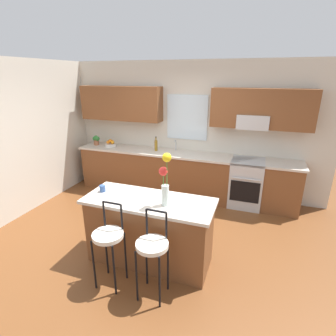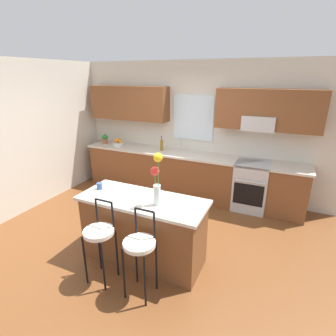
{
  "view_description": "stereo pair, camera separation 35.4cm",
  "coord_description": "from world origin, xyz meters",
  "px_view_note": "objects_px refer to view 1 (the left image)",
  "views": [
    {
      "loc": [
        1.42,
        -3.22,
        2.42
      ],
      "look_at": [
        0.09,
        0.55,
        1.0
      ],
      "focal_mm": 28.1,
      "sensor_mm": 36.0,
      "label": 1
    },
    {
      "loc": [
        1.75,
        -3.09,
        2.42
      ],
      "look_at": [
        0.09,
        0.55,
        1.0
      ],
      "focal_mm": 28.1,
      "sensor_mm": 36.0,
      "label": 2
    }
  ],
  "objects_px": {
    "kitchen_island": "(150,230)",
    "fruit_bowl_oranges": "(111,144)",
    "bar_stool_near": "(109,238)",
    "mug_ceramic": "(103,188)",
    "bar_stool_middle": "(152,248)",
    "oven_range": "(246,183)",
    "flower_vase": "(165,179)",
    "potted_plant_small": "(96,140)",
    "bottle_olive_oil": "(156,145)"
  },
  "relations": [
    {
      "from": "kitchen_island",
      "to": "fruit_bowl_oranges",
      "type": "distance_m",
      "value": 2.89
    },
    {
      "from": "bar_stool_near",
      "to": "mug_ceramic",
      "type": "relative_size",
      "value": 11.58
    },
    {
      "from": "bar_stool_middle",
      "to": "oven_range",
      "type": "bearing_deg",
      "value": 72.85
    },
    {
      "from": "flower_vase",
      "to": "potted_plant_small",
      "type": "relative_size",
      "value": 3.06
    },
    {
      "from": "fruit_bowl_oranges",
      "to": "oven_range",
      "type": "bearing_deg",
      "value": -0.54
    },
    {
      "from": "flower_vase",
      "to": "potted_plant_small",
      "type": "distance_m",
      "value": 3.33
    },
    {
      "from": "bar_stool_near",
      "to": "fruit_bowl_oranges",
      "type": "relative_size",
      "value": 4.34
    },
    {
      "from": "bar_stool_middle",
      "to": "bottle_olive_oil",
      "type": "bearing_deg",
      "value": 110.96
    },
    {
      "from": "bar_stool_middle",
      "to": "mug_ceramic",
      "type": "xyz_separation_m",
      "value": [
        -0.97,
        0.57,
        0.33
      ]
    },
    {
      "from": "bar_stool_middle",
      "to": "mug_ceramic",
      "type": "distance_m",
      "value": 1.17
    },
    {
      "from": "oven_range",
      "to": "mug_ceramic",
      "type": "distance_m",
      "value": 2.82
    },
    {
      "from": "oven_range",
      "to": "flower_vase",
      "type": "bearing_deg",
      "value": -111.26
    },
    {
      "from": "oven_range",
      "to": "bottle_olive_oil",
      "type": "xyz_separation_m",
      "value": [
        -1.87,
        0.02,
        0.58
      ]
    },
    {
      "from": "bar_stool_middle",
      "to": "fruit_bowl_oranges",
      "type": "xyz_separation_m",
      "value": [
        -2.13,
        2.71,
        0.34
      ]
    },
    {
      "from": "kitchen_island",
      "to": "bar_stool_middle",
      "type": "xyz_separation_m",
      "value": [
        0.28,
        -0.55,
        0.17
      ]
    },
    {
      "from": "flower_vase",
      "to": "mug_ceramic",
      "type": "bearing_deg",
      "value": 174.69
    },
    {
      "from": "bar_stool_near",
      "to": "potted_plant_small",
      "type": "xyz_separation_m",
      "value": [
        -1.94,
        2.71,
        0.41
      ]
    },
    {
      "from": "fruit_bowl_oranges",
      "to": "potted_plant_small",
      "type": "height_order",
      "value": "potted_plant_small"
    },
    {
      "from": "flower_vase",
      "to": "bottle_olive_oil",
      "type": "bearing_deg",
      "value": 114.46
    },
    {
      "from": "flower_vase",
      "to": "mug_ceramic",
      "type": "xyz_separation_m",
      "value": [
        -0.94,
        0.09,
        -0.3
      ]
    },
    {
      "from": "bottle_olive_oil",
      "to": "potted_plant_small",
      "type": "height_order",
      "value": "bottle_olive_oil"
    },
    {
      "from": "oven_range",
      "to": "flower_vase",
      "type": "relative_size",
      "value": 1.38
    },
    {
      "from": "bar_stool_near",
      "to": "bottle_olive_oil",
      "type": "relative_size",
      "value": 3.47
    },
    {
      "from": "bar_stool_middle",
      "to": "bottle_olive_oil",
      "type": "distance_m",
      "value": 2.93
    },
    {
      "from": "bar_stool_middle",
      "to": "flower_vase",
      "type": "bearing_deg",
      "value": 93.12
    },
    {
      "from": "fruit_bowl_oranges",
      "to": "bottle_olive_oil",
      "type": "relative_size",
      "value": 0.8
    },
    {
      "from": "kitchen_island",
      "to": "mug_ceramic",
      "type": "xyz_separation_m",
      "value": [
        -0.69,
        0.02,
        0.5
      ]
    },
    {
      "from": "bottle_olive_oil",
      "to": "bar_stool_near",
      "type": "bearing_deg",
      "value": -79.8
    },
    {
      "from": "oven_range",
      "to": "potted_plant_small",
      "type": "relative_size",
      "value": 4.22
    },
    {
      "from": "mug_ceramic",
      "to": "bar_stool_near",
      "type": "bearing_deg",
      "value": -54.1
    },
    {
      "from": "bottle_olive_oil",
      "to": "oven_range",
      "type": "bearing_deg",
      "value": -0.76
    },
    {
      "from": "bar_stool_middle",
      "to": "flower_vase",
      "type": "relative_size",
      "value": 1.56
    },
    {
      "from": "flower_vase",
      "to": "fruit_bowl_oranges",
      "type": "xyz_separation_m",
      "value": [
        -2.1,
        2.23,
        -0.29
      ]
    },
    {
      "from": "bar_stool_near",
      "to": "fruit_bowl_oranges",
      "type": "xyz_separation_m",
      "value": [
        -1.58,
        2.71,
        0.34
      ]
    },
    {
      "from": "kitchen_island",
      "to": "potted_plant_small",
      "type": "bearing_deg",
      "value": 135.78
    },
    {
      "from": "potted_plant_small",
      "to": "bar_stool_near",
      "type": "bearing_deg",
      "value": -54.38
    },
    {
      "from": "bar_stool_near",
      "to": "potted_plant_small",
      "type": "distance_m",
      "value": 3.36
    },
    {
      "from": "bottle_olive_oil",
      "to": "potted_plant_small",
      "type": "bearing_deg",
      "value": -180.0
    },
    {
      "from": "bar_stool_near",
      "to": "oven_range",
      "type": "bearing_deg",
      "value": 62.82
    },
    {
      "from": "mug_ceramic",
      "to": "potted_plant_small",
      "type": "bearing_deg",
      "value": 125.55
    },
    {
      "from": "kitchen_island",
      "to": "oven_range",
      "type": "bearing_deg",
      "value": 62.63
    },
    {
      "from": "oven_range",
      "to": "mug_ceramic",
      "type": "relative_size",
      "value": 10.22
    },
    {
      "from": "mug_ceramic",
      "to": "fruit_bowl_oranges",
      "type": "distance_m",
      "value": 2.43
    },
    {
      "from": "potted_plant_small",
      "to": "bottle_olive_oil",
      "type": "bearing_deg",
      "value": 0.0
    },
    {
      "from": "flower_vase",
      "to": "mug_ceramic",
      "type": "relative_size",
      "value": 7.4
    },
    {
      "from": "potted_plant_small",
      "to": "mug_ceramic",
      "type": "bearing_deg",
      "value": -54.45
    },
    {
      "from": "oven_range",
      "to": "bar_stool_near",
      "type": "height_order",
      "value": "bar_stool_near"
    },
    {
      "from": "mug_ceramic",
      "to": "bar_stool_middle",
      "type": "bearing_deg",
      "value": -30.72
    },
    {
      "from": "flower_vase",
      "to": "fruit_bowl_oranges",
      "type": "height_order",
      "value": "flower_vase"
    },
    {
      "from": "oven_range",
      "to": "mug_ceramic",
      "type": "height_order",
      "value": "mug_ceramic"
    }
  ]
}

